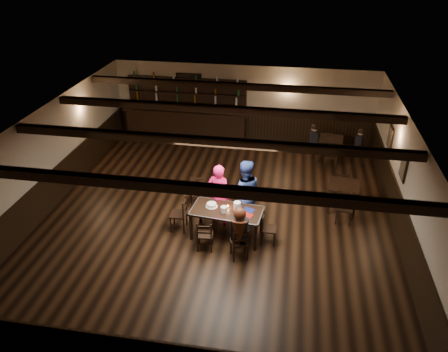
% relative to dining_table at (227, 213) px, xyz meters
% --- Properties ---
extents(ground, '(10.00, 10.00, 0.00)m').
position_rel_dining_table_xyz_m(ground, '(-0.38, 0.81, -0.68)').
color(ground, black).
rests_on(ground, ground).
extents(room_shell, '(9.02, 10.02, 2.71)m').
position_rel_dining_table_xyz_m(room_shell, '(-0.37, 0.84, 1.07)').
color(room_shell, beige).
rests_on(room_shell, ground).
extents(dining_table, '(1.77, 1.01, 0.75)m').
position_rel_dining_table_xyz_m(dining_table, '(0.00, 0.00, 0.00)').
color(dining_table, black).
rests_on(dining_table, ground).
extents(chair_near_left, '(0.40, 0.39, 0.78)m').
position_rel_dining_table_xyz_m(chair_near_left, '(-0.41, -0.62, -0.22)').
color(chair_near_left, black).
rests_on(chair_near_left, ground).
extents(chair_near_right, '(0.48, 0.47, 0.80)m').
position_rel_dining_table_xyz_m(chair_near_right, '(0.43, -0.79, -0.21)').
color(chair_near_right, black).
rests_on(chair_near_right, ground).
extents(chair_end_left, '(0.40, 0.42, 0.87)m').
position_rel_dining_table_xyz_m(chair_end_left, '(-1.15, 0.10, -0.17)').
color(chair_end_left, black).
rests_on(chair_end_left, ground).
extents(chair_end_right, '(0.35, 0.37, 0.77)m').
position_rel_dining_table_xyz_m(chair_end_right, '(0.95, -0.07, -0.23)').
color(chair_end_right, black).
rests_on(chair_end_right, ground).
extents(chair_far_pushed, '(0.50, 0.49, 0.83)m').
position_rel_dining_table_xyz_m(chair_far_pushed, '(-1.02, 1.29, -0.19)').
color(chair_far_pushed, black).
rests_on(chair_far_pushed, ground).
extents(woman_pink, '(0.66, 0.49, 1.65)m').
position_rel_dining_table_xyz_m(woman_pink, '(-0.29, 0.55, 0.15)').
color(woman_pink, '#FF1E98').
rests_on(woman_pink, ground).
extents(man_blue, '(0.97, 0.83, 1.74)m').
position_rel_dining_table_xyz_m(man_blue, '(0.33, 0.68, 0.19)').
color(man_blue, navy).
rests_on(man_blue, ground).
extents(seated_person, '(0.37, 0.55, 0.90)m').
position_rel_dining_table_xyz_m(seated_person, '(0.41, -0.75, 0.18)').
color(seated_person, black).
rests_on(seated_person, ground).
extents(cake, '(0.29, 0.29, 0.09)m').
position_rel_dining_table_xyz_m(cake, '(-0.39, 0.10, 0.11)').
color(cake, white).
rests_on(cake, dining_table).
extents(plate_stack_a, '(0.15, 0.15, 0.15)m').
position_rel_dining_table_xyz_m(plate_stack_a, '(-0.05, -0.09, 0.15)').
color(plate_stack_a, white).
rests_on(plate_stack_a, dining_table).
extents(plate_stack_b, '(0.17, 0.17, 0.20)m').
position_rel_dining_table_xyz_m(plate_stack_b, '(0.24, 0.07, 0.17)').
color(plate_stack_b, white).
rests_on(plate_stack_b, dining_table).
extents(tea_light, '(0.04, 0.04, 0.06)m').
position_rel_dining_table_xyz_m(tea_light, '(0.01, 0.13, 0.10)').
color(tea_light, '#A5A8AD').
rests_on(tea_light, dining_table).
extents(salt_shaker, '(0.04, 0.04, 0.10)m').
position_rel_dining_table_xyz_m(salt_shaker, '(0.35, -0.11, 0.12)').
color(salt_shaker, silver).
rests_on(salt_shaker, dining_table).
extents(pepper_shaker, '(0.03, 0.03, 0.08)m').
position_rel_dining_table_xyz_m(pepper_shaker, '(0.40, -0.11, 0.11)').
color(pepper_shaker, '#A5A8AD').
rests_on(pepper_shaker, dining_table).
extents(drink_glass, '(0.06, 0.06, 0.10)m').
position_rel_dining_table_xyz_m(drink_glass, '(0.30, 0.09, 0.12)').
color(drink_glass, silver).
rests_on(drink_glass, dining_table).
extents(menu_red, '(0.38, 0.32, 0.00)m').
position_rel_dining_table_xyz_m(menu_red, '(0.47, -0.12, 0.07)').
color(menu_red, maroon).
rests_on(menu_red, dining_table).
extents(menu_blue, '(0.31, 0.27, 0.00)m').
position_rel_dining_table_xyz_m(menu_blue, '(0.51, 0.10, 0.07)').
color(menu_blue, '#0F184E').
rests_on(menu_blue, dining_table).
extents(bar_counter, '(4.39, 0.70, 2.20)m').
position_rel_dining_table_xyz_m(bar_counter, '(-2.35, 5.52, 0.05)').
color(bar_counter, black).
rests_on(bar_counter, ground).
extents(back_table_a, '(0.88, 0.88, 0.75)m').
position_rel_dining_table_xyz_m(back_table_a, '(2.85, 1.73, -0.03)').
color(back_table_a, black).
rests_on(back_table_a, ground).
extents(back_table_b, '(0.85, 0.85, 0.75)m').
position_rel_dining_table_xyz_m(back_table_b, '(2.64, 4.73, -0.03)').
color(back_table_b, black).
rests_on(back_table_b, ground).
extents(bg_patron_left, '(0.24, 0.38, 0.76)m').
position_rel_dining_table_xyz_m(bg_patron_left, '(2.07, 4.63, 0.17)').
color(bg_patron_left, black).
rests_on(bg_patron_left, ground).
extents(bg_patron_right, '(0.29, 0.37, 0.67)m').
position_rel_dining_table_xyz_m(bg_patron_right, '(3.52, 4.69, 0.12)').
color(bg_patron_right, black).
rests_on(bg_patron_right, ground).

